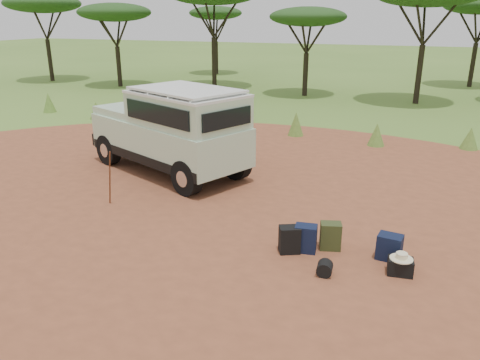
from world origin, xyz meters
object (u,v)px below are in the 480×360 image
(walking_staff, at_px, (110,178))
(duffel_navy, at_px, (389,247))
(backpack_black, at_px, (289,240))
(backpack_olive, at_px, (330,236))
(hard_case, at_px, (400,267))
(backpack_navy, at_px, (306,239))
(safari_vehicle, at_px, (172,132))

(walking_staff, distance_m, duffel_navy, 6.44)
(walking_staff, relative_size, backpack_black, 2.60)
(backpack_black, bearing_deg, walking_staff, 144.65)
(walking_staff, bearing_deg, backpack_black, -73.47)
(backpack_black, xyz_separation_m, duffel_navy, (1.80, 0.42, -0.02))
(backpack_olive, distance_m, duffel_navy, 1.10)
(duffel_navy, bearing_deg, hard_case, -57.30)
(walking_staff, xyz_separation_m, backpack_navy, (4.89, -0.60, -0.41))
(safari_vehicle, distance_m, backpack_black, 5.73)
(walking_staff, relative_size, backpack_navy, 2.55)
(backpack_black, distance_m, backpack_olive, 0.82)
(backpack_olive, bearing_deg, walking_staff, 160.18)
(safari_vehicle, relative_size, hard_case, 12.83)
(safari_vehicle, height_order, hard_case, safari_vehicle)
(hard_case, bearing_deg, backpack_navy, 165.70)
(backpack_olive, bearing_deg, backpack_black, -165.07)
(duffel_navy, height_order, hard_case, duffel_navy)
(backpack_olive, bearing_deg, backpack_navy, -163.46)
(safari_vehicle, xyz_separation_m, walking_staff, (-0.16, -2.73, -0.52))
(backpack_black, height_order, hard_case, backpack_black)
(safari_vehicle, bearing_deg, hard_case, -5.54)
(backpack_black, distance_m, duffel_navy, 1.85)
(walking_staff, xyz_separation_m, hard_case, (6.65, -0.83, -0.53))
(backpack_navy, height_order, hard_case, backpack_navy)
(safari_vehicle, bearing_deg, duffel_navy, -2.90)
(walking_staff, xyz_separation_m, backpack_olive, (5.31, -0.33, -0.41))
(backpack_black, xyz_separation_m, hard_case, (2.03, -0.08, -0.11))
(backpack_navy, bearing_deg, walking_staff, 165.19)
(backpack_olive, distance_m, hard_case, 1.43)
(backpack_black, height_order, backpack_navy, backpack_navy)
(duffel_navy, bearing_deg, safari_vehicle, 161.39)
(backpack_navy, relative_size, duffel_navy, 1.10)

